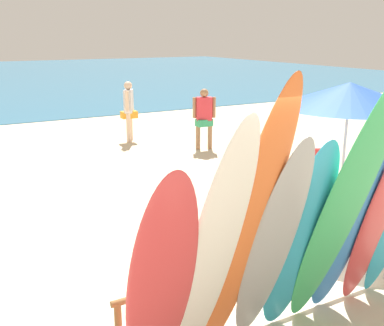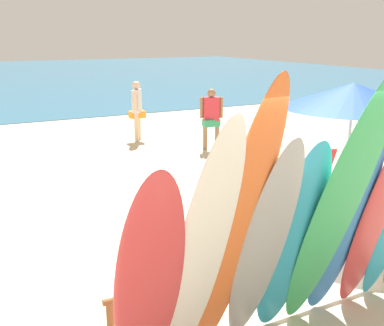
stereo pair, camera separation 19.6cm
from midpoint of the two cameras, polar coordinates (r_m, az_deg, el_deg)
ground at (r=18.03m, az=-19.50°, el=5.53°), size 60.00×60.00×0.00m
surfboard_rack at (r=5.15m, az=8.43°, el=-12.61°), size 3.57×0.07×0.59m
surfboard_red_0 at (r=3.64m, az=-5.53°, el=-15.09°), size 0.62×0.85×2.09m
surfboard_white_1 at (r=3.69m, az=1.00°, el=-11.49°), size 0.57×0.95×2.44m
surfboard_orange_2 at (r=3.80m, az=5.30°, el=-8.61°), size 0.56×1.04×2.69m
surfboard_grey_3 at (r=4.11m, az=8.42°, el=-10.56°), size 0.49×0.87×2.19m
surfboard_teal_4 at (r=4.37m, az=11.82°, el=-9.70°), size 0.58×0.75×2.11m
surfboard_green_5 at (r=4.38m, az=16.90°, el=-5.87°), size 0.58×1.04×2.69m
surfboard_blue_6 at (r=4.78m, az=17.87°, el=-6.77°), size 0.56×0.74×2.28m
beachgoer_near_rack at (r=12.98m, az=-8.32°, el=6.93°), size 0.43×0.56×1.67m
beachgoer_midbeach at (r=11.88m, az=1.05°, el=6.04°), size 0.56×0.34×1.58m
beach_chair_red at (r=9.07m, az=14.99°, el=-0.69°), size 0.67×0.80×0.82m
beach_umbrella at (r=7.51m, az=18.31°, el=8.06°), size 2.22×2.22×2.20m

